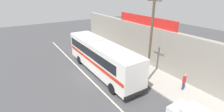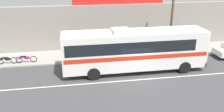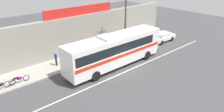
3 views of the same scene
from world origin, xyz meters
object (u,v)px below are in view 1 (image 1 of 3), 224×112
Objects in this scene: intercity_bus at (101,55)px; motorcycle_black at (85,40)px; pedestrian_far_left at (184,81)px; motorcycle_orange at (90,43)px; utility_pole at (151,40)px; pedestrian_by_curb at (110,45)px.

intercity_bus is 6.56× the size of motorcycle_black.
intercity_bus is 7.56× the size of pedestrian_far_left.
motorcycle_orange is 1.19× the size of pedestrian_far_left.
utility_pole is 5.25× the size of pedestrian_far_left.
intercity_bus reaches higher than motorcycle_orange.
motorcycle_black is (-11.19, 3.02, -1.50)m from intercity_bus.
motorcycle_black is (-1.70, -0.03, 0.00)m from motorcycle_orange.
motorcycle_black is 6.33m from pedestrian_by_curb.
pedestrian_far_left reaches higher than motorcycle_orange.
pedestrian_far_left is at bearing 4.89° from motorcycle_black.
pedestrian_far_left is at bearing 29.64° from utility_pole.
motorcycle_orange is 1.03× the size of motorcycle_black.
motorcycle_black is at bearing -178.87° from motorcycle_orange.
intercity_bus is 11.69m from motorcycle_black.
motorcycle_orange is 4.67m from pedestrian_by_curb.
pedestrian_by_curb is (4.49, 1.20, 0.52)m from motorcycle_orange.
motorcycle_black is 1.15× the size of pedestrian_far_left.
intercity_bus reaches higher than motorcycle_black.
motorcycle_orange is (-9.49, 3.05, -1.50)m from intercity_bus.
intercity_bus is 5.87m from utility_pole.
intercity_bus is 1.44× the size of utility_pole.
pedestrian_far_left reaches higher than motorcycle_black.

